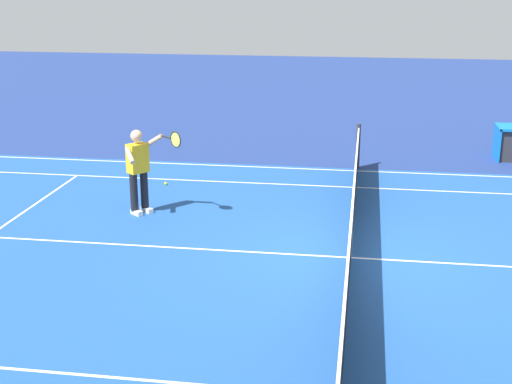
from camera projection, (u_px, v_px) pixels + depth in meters
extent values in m
plane|color=navy|center=(350.00, 258.00, 11.81)|extent=(60.00, 60.00, 0.00)
cube|color=#1E4C93|center=(350.00, 258.00, 11.81)|extent=(24.20, 11.40, 0.00)
cube|color=white|center=(357.00, 171.00, 17.01)|extent=(23.80, 0.05, 0.01)
cube|color=white|center=(356.00, 187.00, 15.69)|extent=(23.80, 0.05, 0.01)
cube|color=white|center=(350.00, 258.00, 11.81)|extent=(12.80, 0.05, 0.01)
cylinder|color=#2D2D33|center=(358.00, 146.00, 17.13)|extent=(0.10, 0.10, 1.08)
cube|color=black|center=(351.00, 233.00, 11.68)|extent=(0.02, 11.60, 0.88)
cube|color=white|center=(353.00, 203.00, 11.53)|extent=(0.04, 11.60, 0.06)
cube|color=white|center=(351.00, 233.00, 11.68)|extent=(0.04, 0.06, 0.88)
cylinder|color=black|center=(134.00, 192.00, 13.83)|extent=(0.15, 0.15, 0.74)
cube|color=white|center=(137.00, 212.00, 13.91)|extent=(0.29, 0.26, 0.09)
cylinder|color=black|center=(144.00, 189.00, 13.99)|extent=(0.15, 0.15, 0.74)
cube|color=white|center=(147.00, 210.00, 14.06)|extent=(0.29, 0.26, 0.09)
cube|color=yellow|center=(138.00, 158.00, 13.72)|extent=(0.42, 0.45, 0.56)
sphere|color=#DBAA84|center=(136.00, 136.00, 13.59)|extent=(0.23, 0.23, 0.23)
cylinder|color=#DBAA84|center=(130.00, 156.00, 13.38)|extent=(0.30, 0.39, 0.26)
cylinder|color=#DBAA84|center=(154.00, 141.00, 13.68)|extent=(0.42, 0.22, 0.30)
cylinder|color=#232326|center=(166.00, 137.00, 13.47)|extent=(0.24, 0.20, 0.04)
torus|color=#232326|center=(176.00, 140.00, 13.27)|extent=(0.26, 0.21, 0.31)
cylinder|color=#C6D84C|center=(176.00, 140.00, 13.27)|extent=(0.22, 0.17, 0.27)
sphere|color=#CCE01E|center=(166.00, 184.00, 15.87)|extent=(0.07, 0.07, 0.07)
cube|color=blue|center=(497.00, 143.00, 18.01)|extent=(0.06, 0.84, 0.84)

